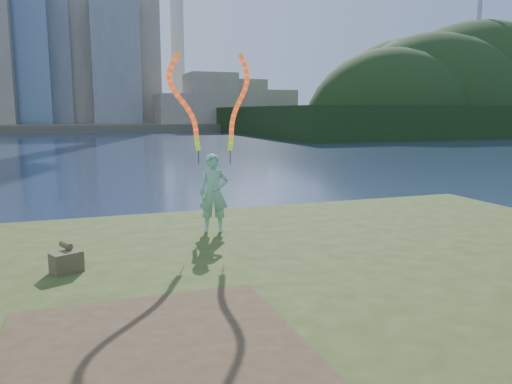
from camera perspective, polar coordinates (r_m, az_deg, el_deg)
name	(u,v)px	position (r m, az deg, el deg)	size (l,w,h in m)	color
ground	(251,293)	(9.39, -0.62, -11.50)	(320.00, 320.00, 0.00)	#1A2742
grassy_knoll	(303,326)	(7.29, 5.38, -14.97)	(20.00, 18.00, 0.80)	#334117
dirt_patch	(153,347)	(5.74, -11.72, -16.93)	(3.20, 3.00, 0.02)	#47331E
far_shore	(95,126)	(103.40, -17.93, 7.24)	(320.00, 40.00, 1.20)	#4F493A
wooded_hill	(469,130)	(92.55, 23.21, 6.49)	(78.00, 50.00, 63.00)	black
woman_with_ribbons	(214,165)	(10.46, -4.85, 3.05)	(1.99, 0.66, 4.03)	#167D43
canvas_bag	(66,261)	(8.52, -20.85, -7.36)	(0.54, 0.61, 0.43)	brown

